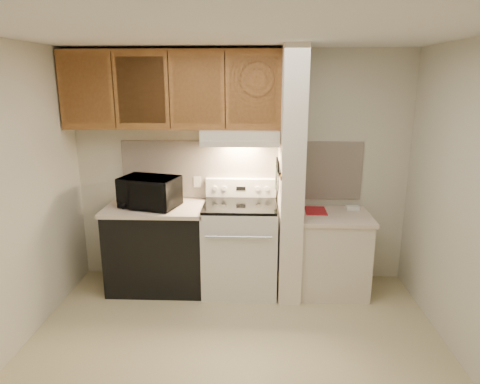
{
  "coord_description": "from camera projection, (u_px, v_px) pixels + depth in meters",
  "views": [
    {
      "loc": [
        0.16,
        -3.06,
        2.19
      ],
      "look_at": [
        0.02,
        0.75,
        1.18
      ],
      "focal_mm": 32.0,
      "sensor_mm": 36.0,
      "label": 1
    }
  ],
  "objects": [
    {
      "name": "floor",
      "position": [
        235.0,
        354.0,
        3.52
      ],
      "size": [
        3.6,
        3.6,
        0.0
      ],
      "primitive_type": "plane",
      "color": "#C4B589",
      "rests_on": "ground"
    },
    {
      "name": "ceiling",
      "position": [
        233.0,
        32.0,
        2.88
      ],
      "size": [
        3.6,
        3.6,
        0.0
      ],
      "primitive_type": "plane",
      "rotation": [
        3.14,
        0.0,
        0.0
      ],
      "color": "white",
      "rests_on": "wall_back"
    },
    {
      "name": "wall_back",
      "position": [
        241.0,
        168.0,
        4.65
      ],
      "size": [
        3.6,
        2.5,
        0.02
      ],
      "primitive_type": "cube",
      "rotation": [
        1.57,
        0.0,
        0.0
      ],
      "color": "beige",
      "rests_on": "floor"
    },
    {
      "name": "wall_right",
      "position": [
        479.0,
        212.0,
        3.13
      ],
      "size": [
        0.02,
        3.0,
        2.5
      ],
      "primitive_type": "cube",
      "color": "beige",
      "rests_on": "floor"
    },
    {
      "name": "backsplash",
      "position": [
        241.0,
        170.0,
        4.64
      ],
      "size": [
        2.6,
        0.02,
        0.63
      ],
      "primitive_type": "cube",
      "color": "white",
      "rests_on": "wall_back"
    },
    {
      "name": "range_body",
      "position": [
        240.0,
        248.0,
        4.52
      ],
      "size": [
        0.76,
        0.65,
        0.92
      ],
      "primitive_type": "cube",
      "color": "silver",
      "rests_on": "floor"
    },
    {
      "name": "oven_window",
      "position": [
        239.0,
        257.0,
        4.2
      ],
      "size": [
        0.5,
        0.01,
        0.3
      ],
      "primitive_type": "cube",
      "color": "black",
      "rests_on": "range_body"
    },
    {
      "name": "oven_handle",
      "position": [
        239.0,
        237.0,
        4.11
      ],
      "size": [
        0.65,
        0.02,
        0.02
      ],
      "primitive_type": "cylinder",
      "rotation": [
        0.0,
        1.57,
        0.0
      ],
      "color": "silver",
      "rests_on": "range_body"
    },
    {
      "name": "cooktop",
      "position": [
        240.0,
        205.0,
        4.4
      ],
      "size": [
        0.74,
        0.64,
        0.03
      ],
      "primitive_type": "cube",
      "color": "black",
      "rests_on": "range_body"
    },
    {
      "name": "range_backguard",
      "position": [
        241.0,
        188.0,
        4.64
      ],
      "size": [
        0.76,
        0.08,
        0.2
      ],
      "primitive_type": "cube",
      "color": "silver",
      "rests_on": "range_body"
    },
    {
      "name": "range_display",
      "position": [
        241.0,
        189.0,
        4.6
      ],
      "size": [
        0.1,
        0.01,
        0.04
      ],
      "primitive_type": "cube",
      "color": "black",
      "rests_on": "range_backguard"
    },
    {
      "name": "range_knob_left_outer",
      "position": [
        215.0,
        188.0,
        4.61
      ],
      "size": [
        0.05,
        0.02,
        0.05
      ],
      "primitive_type": "cylinder",
      "rotation": [
        1.57,
        0.0,
        0.0
      ],
      "color": "silver",
      "rests_on": "range_backguard"
    },
    {
      "name": "range_knob_left_inner",
      "position": [
        224.0,
        188.0,
        4.61
      ],
      "size": [
        0.05,
        0.02,
        0.05
      ],
      "primitive_type": "cylinder",
      "rotation": [
        1.57,
        0.0,
        0.0
      ],
      "color": "silver",
      "rests_on": "range_backguard"
    },
    {
      "name": "range_knob_right_inner",
      "position": [
        258.0,
        189.0,
        4.59
      ],
      "size": [
        0.05,
        0.02,
        0.05
      ],
      "primitive_type": "cylinder",
      "rotation": [
        1.57,
        0.0,
        0.0
      ],
      "color": "silver",
      "rests_on": "range_backguard"
    },
    {
      "name": "range_knob_right_outer",
      "position": [
        267.0,
        189.0,
        4.59
      ],
      "size": [
        0.05,
        0.02,
        0.05
      ],
      "primitive_type": "cylinder",
      "rotation": [
        1.57,
        0.0,
        0.0
      ],
      "color": "silver",
      "rests_on": "range_backguard"
    },
    {
      "name": "dishwasher_front",
      "position": [
        158.0,
        249.0,
        4.57
      ],
      "size": [
        1.0,
        0.63,
        0.87
      ],
      "primitive_type": "cube",
      "color": "black",
      "rests_on": "floor"
    },
    {
      "name": "left_countertop",
      "position": [
        156.0,
        208.0,
        4.45
      ],
      "size": [
        1.04,
        0.67,
        0.04
      ],
      "primitive_type": "cube",
      "color": "beige",
      "rests_on": "dishwasher_front"
    },
    {
      "name": "spoon_rest",
      "position": [
        148.0,
        205.0,
        4.45
      ],
      "size": [
        0.19,
        0.06,
        0.01
      ],
      "primitive_type": "cube",
      "rotation": [
        0.0,
        0.0,
        -0.0
      ],
      "color": "black",
      "rests_on": "left_countertop"
    },
    {
      "name": "teal_jar",
      "position": [
        165.0,
        196.0,
        4.64
      ],
      "size": [
        0.1,
        0.1,
        0.1
      ],
      "primitive_type": "cylinder",
      "rotation": [
        0.0,
        0.0,
        -0.22
      ],
      "color": "#2D6C6E",
      "rests_on": "left_countertop"
    },
    {
      "name": "outlet",
      "position": [
        197.0,
        182.0,
        4.68
      ],
      "size": [
        0.08,
        0.01,
        0.12
      ],
      "primitive_type": "cube",
      "color": "beige",
      "rests_on": "backsplash"
    },
    {
      "name": "microwave",
      "position": [
        150.0,
        192.0,
        4.39
      ],
      "size": [
        0.65,
        0.52,
        0.32
      ],
      "primitive_type": "imported",
      "rotation": [
        0.0,
        0.0,
        -0.27
      ],
      "color": "black",
      "rests_on": "left_countertop"
    },
    {
      "name": "partition_pillar",
      "position": [
        291.0,
        176.0,
        4.29
      ],
      "size": [
        0.22,
        0.7,
        2.5
      ],
      "primitive_type": "cube",
      "color": "#F0E3CE",
      "rests_on": "floor"
    },
    {
      "name": "pillar_trim",
      "position": [
        279.0,
        171.0,
        4.28
      ],
      "size": [
        0.01,
        0.7,
        0.04
      ],
      "primitive_type": "cube",
      "color": "brown",
      "rests_on": "partition_pillar"
    },
    {
      "name": "knife_strip",
      "position": [
        279.0,
        170.0,
        4.23
      ],
      "size": [
        0.02,
        0.42,
        0.04
      ],
      "primitive_type": "cube",
      "color": "black",
      "rests_on": "partition_pillar"
    },
    {
      "name": "knife_blade_a",
      "position": [
        278.0,
        184.0,
        4.1
      ],
      "size": [
        0.01,
        0.03,
        0.16
      ],
      "primitive_type": "cube",
      "color": "silver",
      "rests_on": "knife_strip"
    },
    {
      "name": "knife_handle_a",
      "position": [
        279.0,
        168.0,
        4.06
      ],
      "size": [
        0.02,
        0.02,
        0.1
      ],
      "primitive_type": "cylinder",
      "color": "black",
      "rests_on": "knife_strip"
    },
    {
      "name": "knife_blade_b",
      "position": [
        278.0,
        183.0,
        4.18
      ],
      "size": [
        0.01,
        0.04,
        0.18
      ],
      "primitive_type": "cube",
      "color": "silver",
      "rests_on": "knife_strip"
    },
    {
      "name": "knife_handle_b",
      "position": [
        278.0,
        166.0,
        4.15
      ],
      "size": [
        0.02,
        0.02,
        0.1
      ],
      "primitive_type": "cylinder",
      "color": "black",
      "rests_on": "knife_strip"
    },
    {
      "name": "knife_blade_c",
      "position": [
        277.0,
        182.0,
        4.27
      ],
      "size": [
        0.01,
        0.04,
        0.2
      ],
      "primitive_type": "cube",
      "color": "silver",
      "rests_on": "knife_strip"
    },
    {
      "name": "knife_handle_c",
      "position": [
        278.0,
        165.0,
        4.22
      ],
      "size": [
        0.02,
        0.02,
        0.1
      ],
      "primitive_type": "cylinder",
      "color": "black",
      "rests_on": "knife_strip"
    },
    {
      "name": "knife_blade_d",
      "position": [
        277.0,
        178.0,
        4.35
      ],
      "size": [
        0.01,
        0.04,
        0.16
      ],
      "primitive_type": "cube",
      "color": "silver",
      "rests_on": "knife_strip"
    },
    {
      "name": "knife_handle_d",
      "position": [
        277.0,
        163.0,
        4.31
      ],
      "size": [
        0.02,
        0.02,
        0.1
      ],
      "primitive_type": "cylinder",
      "color": "black",
      "rests_on": "knife_strip"
    },
    {
      "name": "knife_blade_e",
      "position": [
        277.0,
        177.0,
        4.42
      ],
      "size": [
        0.01,
        0.04,
        0.18
      ],
      "primitive_type": "cube",
      "color": "silver",
      "rests_on": "knife_strip"
    },
    {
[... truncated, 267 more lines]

